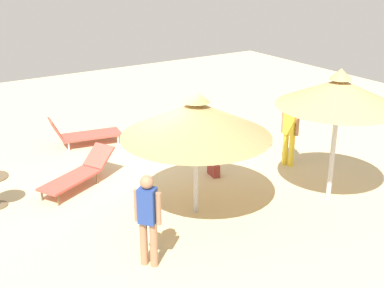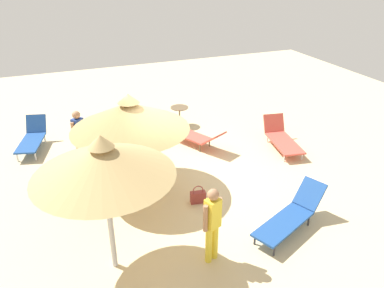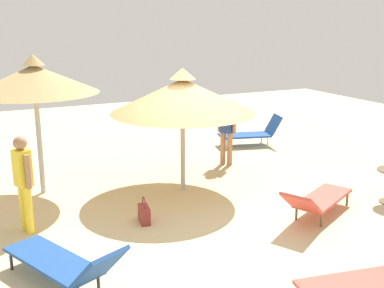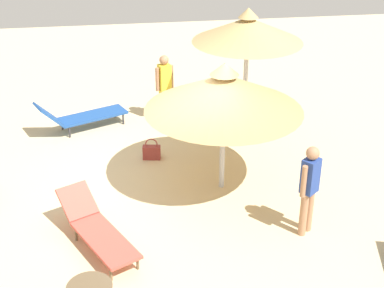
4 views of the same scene
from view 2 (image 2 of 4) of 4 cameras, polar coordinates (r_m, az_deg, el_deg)
The scene contains 11 objects.
ground at distance 10.31m, azimuth -2.43°, elevation -5.42°, with size 24.00×24.00×0.10m, color beige.
parasol_umbrella_edge at distance 6.52m, azimuth -13.26°, elevation -2.54°, with size 2.47×2.47×2.80m.
parasol_umbrella_front at distance 9.20m, azimuth -9.37°, elevation 4.21°, with size 2.89×2.89×2.51m.
lounge_chair_center at distance 12.10m, azimuth 13.31°, elevation 0.95°, with size 0.99×1.95×0.81m.
lounge_chair_near_right at distance 12.68m, azimuth -22.90°, elevation 0.94°, with size 1.03×1.81×0.84m.
lounge_chair_far_right at distance 8.63m, azimuth 14.72°, elevation -10.26°, with size 2.14×1.35×0.82m.
lounge_chair_far_left at distance 11.84m, azimuth 0.71°, elevation 1.19°, with size 1.39×2.02×0.70m.
person_standing_near_left at distance 11.00m, azimuth -16.63°, elevation 1.36°, with size 0.38×0.35×1.63m.
person_standing_back at distance 7.27m, azimuth 3.09°, elevation -11.53°, with size 0.43×0.30×1.64m.
handbag at distance 9.26m, azimuth 0.91°, elevation -7.93°, with size 0.39×0.22×0.47m.
side_table_round at distance 13.33m, azimuth -1.89°, elevation 4.72°, with size 0.62×0.62×0.66m.
Camera 2 is at (2.80, 8.29, 5.41)m, focal length 35.45 mm.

